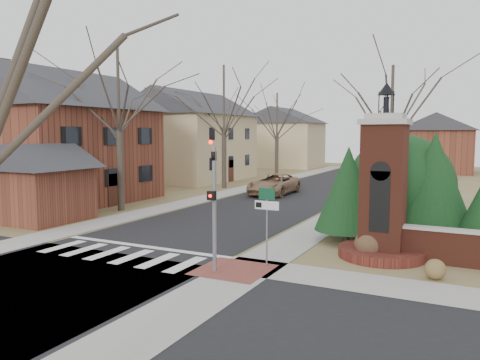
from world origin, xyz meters
The scene contains 27 objects.
ground centered at (0.00, 0.00, 0.00)m, with size 120.00×120.00×0.00m, color brown.
main_street centered at (0.00, 22.00, 0.01)m, with size 8.00×70.00×0.01m, color black.
cross_street centered at (0.00, -3.00, 0.01)m, with size 120.00×8.00×0.01m, color black.
crosswalk_zone centered at (0.00, 0.80, 0.01)m, with size 8.00×2.20×0.02m, color silver.
stop_bar centered at (0.00, 2.30, 0.01)m, with size 8.00×0.35×0.02m, color silver.
sidewalk_right_main centered at (5.20, 22.00, 0.01)m, with size 2.00×60.00×0.02m, color gray.
sidewalk_left centered at (-5.20, 22.00, 0.01)m, with size 2.00×60.00×0.02m, color gray.
curb_apron centered at (4.80, 1.00, 0.01)m, with size 2.40×2.40×0.02m, color brown.
traffic_signal_pole centered at (4.30, 0.57, 2.59)m, with size 0.28×0.41×4.50m.
sign_post centered at (5.59, 1.99, 1.95)m, with size 0.90×0.07×2.75m.
brick_gate_monument centered at (9.00, 4.99, 2.17)m, with size 3.20×3.20×6.47m.
house_brick_left centered at (-13.01, 9.99, 4.66)m, with size 9.80×11.80×9.42m.
house_stucco_left centered at (-13.50, 27.00, 4.59)m, with size 9.80×12.80×9.28m.
garage_left centered at (-8.52, 4.49, 2.24)m, with size 4.80×4.80×4.29m.
house_distant_left centered at (-12.01, 48.00, 4.25)m, with size 10.80×8.80×8.53m.
house_distant_right centered at (7.99, 47.99, 3.65)m, with size 8.80×8.80×7.30m.
evergreen_near centered at (7.20, 7.00, 2.30)m, with size 2.80×2.80×4.10m.
evergreen_mid centered at (10.50, 8.20, 2.60)m, with size 3.40×3.40×4.70m.
evergreen_mass centered at (9.00, 9.50, 2.40)m, with size 4.80×4.80×4.80m, color black.
bare_tree_0 centered at (-7.00, 9.00, 7.70)m, with size 8.05×8.05×11.15m.
bare_tree_1 centered at (-7.00, 22.00, 8.03)m, with size 8.40×8.40×11.64m.
bare_tree_2 centered at (-7.50, 35.00, 7.03)m, with size 7.35×7.35×10.19m.
bare_tree_3 centered at (7.50, 16.00, 6.69)m, with size 7.00×7.00×9.70m.
pickup_truck centered at (-1.60, 19.98, 0.79)m, with size 2.64×5.72×1.59m, color #8F6C4E.
distant_car centered at (1.60, 46.60, 0.72)m, with size 1.53×4.39×1.45m, color #32363A.
dry_shrub_left centered at (8.60, 4.60, 0.54)m, with size 1.08×1.08×1.08m, color #4E3824.
dry_shrub_right centered at (11.00, 3.00, 0.33)m, with size 0.66×0.66×0.66m, color brown.
Camera 1 is at (11.95, -12.74, 4.63)m, focal length 35.00 mm.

